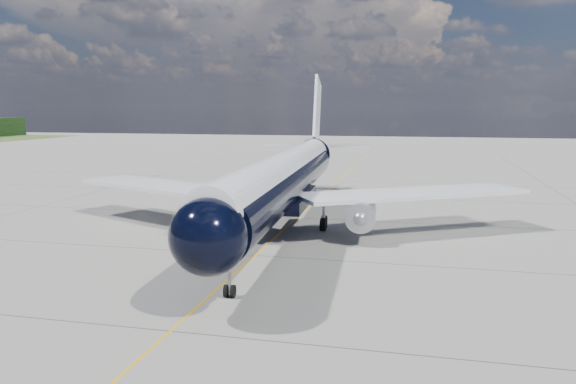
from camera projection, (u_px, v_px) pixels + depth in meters
name	position (u px, v px, depth m)	size (l,w,h in m)	color
ground	(307.00, 209.00, 61.93)	(320.00, 320.00, 0.00)	gray
taxiway_centerline	(297.00, 218.00, 57.12)	(0.16, 160.00, 0.01)	#F2A60C
main_airliner	(286.00, 178.00, 51.50)	(43.74, 53.32, 15.40)	black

